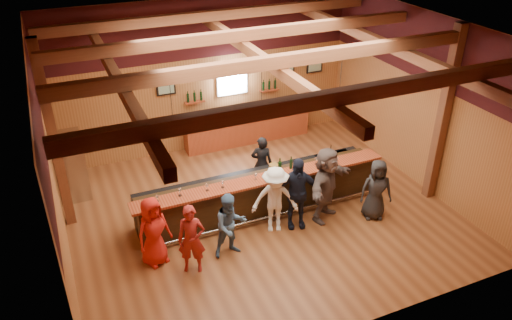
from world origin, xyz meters
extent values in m
plane|color=brown|center=(0.00, 0.00, 0.00)|extent=(9.00, 9.00, 0.00)
cube|color=#945428|center=(0.00, 4.00, 2.25)|extent=(9.00, 0.04, 4.50)
cube|color=#945428|center=(0.00, -4.00, 2.25)|extent=(9.00, 0.04, 4.50)
cube|color=#945428|center=(-4.50, 0.00, 2.25)|extent=(0.04, 8.00, 4.50)
cube|color=#945428|center=(4.50, 0.00, 2.25)|extent=(0.04, 8.00, 4.50)
cube|color=brown|center=(0.00, 0.00, 4.50)|extent=(9.00, 8.00, 0.04)
cube|color=#360E10|center=(0.00, 3.98, 3.65)|extent=(9.00, 0.01, 1.70)
cube|color=#360E10|center=(-4.48, 0.00, 3.65)|extent=(0.01, 8.00, 1.70)
cube|color=#360E10|center=(4.48, 0.00, 3.65)|extent=(0.01, 8.00, 1.70)
cube|color=#5C2E1A|center=(-4.35, 1.50, 2.25)|extent=(0.22, 0.22, 4.50)
cube|color=#5C2E1A|center=(4.35, -1.00, 2.25)|extent=(0.22, 0.22, 4.50)
cube|color=#5C2E1A|center=(0.00, -3.00, 4.20)|extent=(8.80, 0.20, 0.25)
cube|color=#5C2E1A|center=(0.00, -1.00, 4.20)|extent=(8.80, 0.20, 0.25)
cube|color=#5C2E1A|center=(0.00, 1.00, 4.20)|extent=(8.80, 0.20, 0.25)
cube|color=#5C2E1A|center=(0.00, 3.00, 4.20)|extent=(8.80, 0.20, 0.25)
cube|color=#5C2E1A|center=(-3.00, 0.00, 3.95)|extent=(0.18, 7.80, 0.22)
cube|color=#5C2E1A|center=(0.00, 0.00, 3.95)|extent=(0.18, 7.80, 0.22)
cube|color=#5C2E1A|center=(3.00, 0.00, 3.95)|extent=(0.18, 7.80, 0.22)
cube|color=black|center=(0.00, 0.00, 0.53)|extent=(6.00, 0.60, 1.05)
cube|color=maroon|center=(0.00, -0.18, 1.08)|extent=(6.30, 0.50, 0.06)
cube|color=black|center=(0.00, 0.38, 0.93)|extent=(6.00, 0.48, 0.05)
cube|color=black|center=(0.00, 0.38, 0.45)|extent=(6.00, 0.48, 0.90)
cube|color=silver|center=(2.00, 0.38, 0.88)|extent=(0.45, 0.40, 0.14)
cube|color=silver|center=(2.50, 0.38, 0.88)|extent=(0.45, 0.40, 0.14)
cylinder|color=silver|center=(0.00, -0.42, 0.15)|extent=(6.00, 0.06, 0.06)
cube|color=maroon|center=(1.20, 3.72, 0.45)|extent=(4.00, 0.50, 0.90)
cube|color=black|center=(1.20, 3.72, 0.93)|extent=(4.00, 0.52, 0.05)
cube|color=silver|center=(0.80, 3.95, 2.05)|extent=(0.95, 0.08, 0.95)
cube|color=white|center=(0.80, 3.90, 2.05)|extent=(0.78, 0.01, 0.78)
cube|color=black|center=(-1.20, 3.94, 2.10)|extent=(0.55, 0.04, 0.45)
cube|color=silver|center=(-1.20, 3.92, 2.10)|extent=(0.45, 0.01, 0.35)
cube|color=black|center=(2.60, 3.94, 2.10)|extent=(0.55, 0.04, 0.45)
cube|color=silver|center=(2.60, 3.92, 2.10)|extent=(0.45, 0.01, 0.35)
cube|color=black|center=(3.60, 3.94, 2.10)|extent=(0.55, 0.04, 0.45)
cube|color=silver|center=(3.60, 3.92, 2.10)|extent=(0.45, 0.01, 0.35)
cube|color=maroon|center=(-0.40, 3.88, 1.55)|extent=(0.60, 0.18, 0.04)
cylinder|color=black|center=(-0.60, 3.88, 1.70)|extent=(0.07, 0.07, 0.26)
cylinder|color=black|center=(-0.40, 3.88, 1.70)|extent=(0.07, 0.07, 0.26)
cylinder|color=black|center=(-0.20, 3.88, 1.70)|extent=(0.07, 0.07, 0.26)
cube|color=maroon|center=(2.00, 3.88, 1.55)|extent=(0.60, 0.18, 0.04)
cylinder|color=black|center=(1.80, 3.88, 1.70)|extent=(0.07, 0.07, 0.26)
cylinder|color=black|center=(2.00, 3.88, 1.70)|extent=(0.07, 0.07, 0.26)
cylinder|color=black|center=(2.20, 3.88, 1.70)|extent=(0.07, 0.07, 0.26)
cylinder|color=black|center=(-2.00, 0.00, 3.33)|extent=(0.01, 0.01, 1.25)
sphere|color=#EB490B|center=(-2.00, 0.00, 2.70)|extent=(0.24, 0.24, 0.24)
cylinder|color=black|center=(0.00, 0.00, 3.33)|extent=(0.01, 0.01, 1.25)
sphere|color=#EB490B|center=(0.00, 0.00, 2.70)|extent=(0.24, 0.24, 0.24)
cylinder|color=black|center=(2.00, 0.00, 3.33)|extent=(0.01, 0.01, 1.25)
sphere|color=#EB490B|center=(2.00, 0.00, 2.70)|extent=(0.24, 0.24, 0.24)
cube|color=silver|center=(-4.10, 2.60, 0.90)|extent=(0.70, 0.70, 1.80)
imported|color=red|center=(-2.80, -0.76, 0.80)|extent=(0.91, 0.76, 1.60)
imported|color=maroon|center=(-2.14, -1.31, 0.79)|extent=(0.67, 0.57, 1.57)
imported|color=#4B7097|center=(-1.22, -1.14, 0.76)|extent=(0.75, 0.59, 1.52)
imported|color=white|center=(0.02, -0.73, 0.83)|extent=(1.22, 0.94, 1.66)
imported|color=black|center=(0.55, -0.78, 0.91)|extent=(1.15, 0.73, 1.81)
imported|color=#63534F|center=(1.34, -0.77, 0.94)|extent=(1.77, 1.42, 1.89)
imported|color=#262528|center=(2.47, -1.22, 0.77)|extent=(0.88, 0.73, 1.55)
imported|color=black|center=(0.48, 1.02, 0.77)|extent=(0.66, 0.56, 1.53)
cylinder|color=brown|center=(0.30, -0.07, 1.23)|extent=(0.22, 0.22, 0.24)
cylinder|color=black|center=(0.45, -0.09, 1.25)|extent=(0.08, 0.08, 0.29)
cylinder|color=black|center=(0.45, -0.09, 1.44)|extent=(0.03, 0.03, 0.10)
cylinder|color=black|center=(0.78, -0.02, 1.23)|extent=(0.07, 0.07, 0.24)
cylinder|color=black|center=(0.78, -0.02, 1.39)|extent=(0.02, 0.02, 0.08)
cylinder|color=silver|center=(-2.53, -0.14, 1.11)|extent=(0.07, 0.07, 0.01)
cylinder|color=silver|center=(-2.53, -0.14, 1.16)|extent=(0.01, 0.01, 0.09)
sphere|color=silver|center=(-2.53, -0.14, 1.24)|extent=(0.07, 0.07, 0.07)
cylinder|color=silver|center=(-2.02, -0.12, 1.11)|extent=(0.08, 0.08, 0.01)
cylinder|color=silver|center=(-2.02, -0.12, 1.17)|extent=(0.01, 0.01, 0.11)
sphere|color=silver|center=(-2.02, -0.12, 1.26)|extent=(0.09, 0.09, 0.09)
cylinder|color=silver|center=(-1.40, -0.16, 1.11)|extent=(0.07, 0.07, 0.01)
cylinder|color=silver|center=(-1.40, -0.16, 1.17)|extent=(0.01, 0.01, 0.10)
sphere|color=silver|center=(-1.40, -0.16, 1.25)|extent=(0.08, 0.08, 0.08)
cylinder|color=silver|center=(-1.04, -0.18, 1.11)|extent=(0.07, 0.07, 0.01)
cylinder|color=silver|center=(-1.04, -0.18, 1.17)|extent=(0.01, 0.01, 0.11)
sphere|color=silver|center=(-1.04, -0.18, 1.26)|extent=(0.08, 0.08, 0.08)
cylinder|color=silver|center=(-0.21, -0.16, 1.11)|extent=(0.07, 0.07, 0.01)
cylinder|color=silver|center=(-0.21, -0.16, 1.17)|extent=(0.01, 0.01, 0.10)
sphere|color=silver|center=(-0.21, -0.16, 1.25)|extent=(0.08, 0.08, 0.08)
cylinder|color=silver|center=(0.79, -0.25, 1.11)|extent=(0.08, 0.08, 0.01)
cylinder|color=silver|center=(0.79, -0.25, 1.17)|extent=(0.01, 0.01, 0.11)
sphere|color=silver|center=(0.79, -0.25, 1.26)|extent=(0.09, 0.09, 0.09)
cylinder|color=silver|center=(1.44, -0.08, 1.11)|extent=(0.08, 0.08, 0.01)
cylinder|color=silver|center=(1.44, -0.08, 1.17)|extent=(0.01, 0.01, 0.11)
sphere|color=silver|center=(1.44, -0.08, 1.26)|extent=(0.09, 0.09, 0.09)
cylinder|color=silver|center=(1.87, -0.23, 1.11)|extent=(0.07, 0.07, 0.01)
cylinder|color=silver|center=(1.87, -0.23, 1.17)|extent=(0.01, 0.01, 0.10)
sphere|color=silver|center=(1.87, -0.23, 1.26)|extent=(0.08, 0.08, 0.08)
camera|label=1|loc=(-4.15, -9.27, 7.20)|focal=35.00mm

